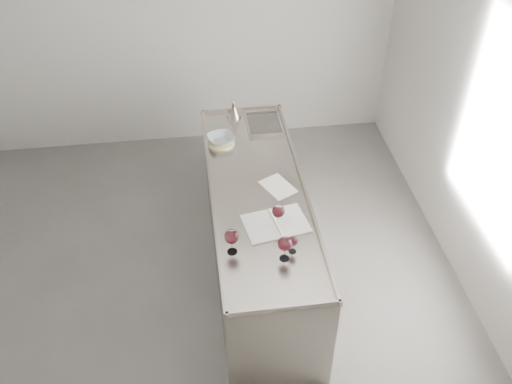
{
  "coord_description": "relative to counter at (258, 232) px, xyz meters",
  "views": [
    {
      "loc": [
        0.02,
        -3.13,
        3.86
      ],
      "look_at": [
        0.47,
        0.19,
        1.02
      ],
      "focal_mm": 40.0,
      "sensor_mm": 36.0,
      "label": 1
    }
  ],
  "objects": [
    {
      "name": "room_shell",
      "position": [
        -0.5,
        -0.3,
        0.93
      ],
      "size": [
        4.54,
        5.04,
        2.84
      ],
      "color": "#514F4C",
      "rests_on": "ground"
    },
    {
      "name": "wine_glass_small",
      "position": [
        0.15,
        -0.7,
        0.57
      ],
      "size": [
        0.07,
        0.07,
        0.14
      ],
      "rotation": [
        0.0,
        0.0,
        -0.23
      ],
      "color": "white",
      "rests_on": "counter"
    },
    {
      "name": "wine_glass_middle",
      "position": [
        0.08,
        -0.76,
        0.61
      ],
      "size": [
        0.1,
        0.1,
        0.2
      ],
      "rotation": [
        0.0,
        0.0,
        -0.39
      ],
      "color": "white",
      "rests_on": "counter"
    },
    {
      "name": "wine_glass_left",
      "position": [
        -0.28,
        -0.64,
        0.61
      ],
      "size": [
        0.1,
        0.1,
        0.2
      ],
      "rotation": [
        0.0,
        0.0,
        -0.27
      ],
      "color": "white",
      "rests_on": "counter"
    },
    {
      "name": "counter",
      "position": [
        0.0,
        0.0,
        0.0
      ],
      "size": [
        0.77,
        2.42,
        0.97
      ],
      "color": "gray",
      "rests_on": "ground"
    },
    {
      "name": "wine_glass_right",
      "position": [
        0.09,
        -0.41,
        0.6
      ],
      "size": [
        0.09,
        0.09,
        0.19
      ],
      "rotation": [
        0.0,
        0.0,
        -0.31
      ],
      "color": "white",
      "rests_on": "counter"
    },
    {
      "name": "ceramic_bowl",
      "position": [
        -0.24,
        0.68,
        0.52
      ],
      "size": [
        0.27,
        0.27,
        0.06
      ],
      "primitive_type": "imported",
      "rotation": [
        0.0,
        0.0,
        0.25
      ],
      "color": "#86979C",
      "rests_on": "trivet"
    },
    {
      "name": "trivet",
      "position": [
        -0.24,
        0.68,
        0.48
      ],
      "size": [
        0.26,
        0.26,
        0.02
      ],
      "primitive_type": "cylinder",
      "rotation": [
        0.0,
        0.0,
        -0.1
      ],
      "color": "#C8BA81",
      "rests_on": "counter"
    },
    {
      "name": "wine_funnel",
      "position": [
        -0.08,
        1.08,
        0.53
      ],
      "size": [
        0.14,
        0.14,
        0.2
      ],
      "rotation": [
        0.0,
        0.0,
        -0.18
      ],
      "color": "gray",
      "rests_on": "counter"
    },
    {
      "name": "notebook",
      "position": [
        0.07,
        -0.4,
        0.47
      ],
      "size": [
        0.51,
        0.4,
        0.02
      ],
      "rotation": [
        0.0,
        0.0,
        0.17
      ],
      "color": "silver",
      "rests_on": "counter"
    },
    {
      "name": "loose_paper_top",
      "position": [
        0.16,
        0.02,
        0.47
      ],
      "size": [
        0.31,
        0.35,
        0.0
      ],
      "primitive_type": "cube",
      "rotation": [
        0.0,
        0.0,
        0.47
      ],
      "color": "silver",
      "rests_on": "counter"
    }
  ]
}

